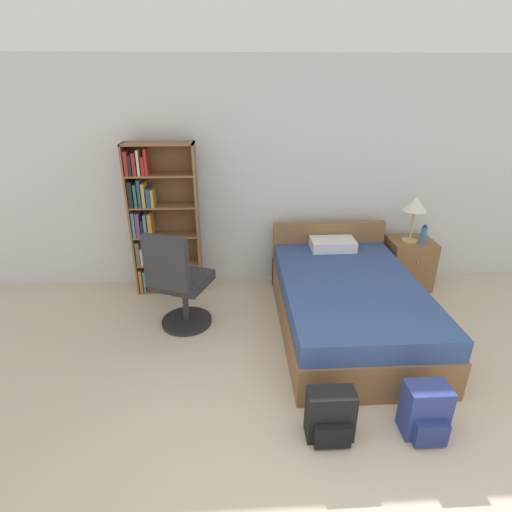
{
  "coord_description": "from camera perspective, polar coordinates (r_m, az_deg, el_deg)",
  "views": [
    {
      "loc": [
        -0.66,
        -1.37,
        2.35
      ],
      "look_at": [
        -0.47,
        1.98,
        0.86
      ],
      "focal_mm": 28.0,
      "sensor_mm": 36.0,
      "label": 1
    }
  ],
  "objects": [
    {
      "name": "water_bottle",
      "position": [
        4.98,
        22.81,
        2.78
      ],
      "size": [
        0.07,
        0.07,
        0.23
      ],
      "color": "teal",
      "rests_on": "nightstand"
    },
    {
      "name": "wall_back",
      "position": [
        4.76,
        4.96,
        11.16
      ],
      "size": [
        9.0,
        0.06,
        2.6
      ],
      "color": "silver",
      "rests_on": "ground_plane"
    },
    {
      "name": "backpack_black",
      "position": [
        3.05,
        10.58,
        -21.6
      ],
      "size": [
        0.33,
        0.22,
        0.4
      ],
      "color": "black",
      "rests_on": "ground_plane"
    },
    {
      "name": "bookshelf",
      "position": [
        4.68,
        -14.02,
        4.84
      ],
      "size": [
        0.76,
        0.26,
        1.74
      ],
      "color": "brown",
      "rests_on": "ground_plane"
    },
    {
      "name": "office_chair",
      "position": [
        4.0,
        -10.97,
        -4.0
      ],
      "size": [
        0.64,
        0.69,
        1.07
      ],
      "color": "#232326",
      "rests_on": "ground_plane"
    },
    {
      "name": "nightstand",
      "position": [
        5.19,
        20.92,
        -0.98
      ],
      "size": [
        0.51,
        0.46,
        0.6
      ],
      "color": "brown",
      "rests_on": "ground_plane"
    },
    {
      "name": "table_lamp",
      "position": [
        4.9,
        21.8,
        6.65
      ],
      "size": [
        0.27,
        0.27,
        0.54
      ],
      "color": "tan",
      "rests_on": "nightstand"
    },
    {
      "name": "bed",
      "position": [
        4.16,
        12.83,
        -6.39
      ],
      "size": [
        1.33,
        2.09,
        0.81
      ],
      "color": "brown",
      "rests_on": "ground_plane"
    },
    {
      "name": "backpack_blue",
      "position": [
        3.26,
        23.04,
        -19.81
      ],
      "size": [
        0.3,
        0.26,
        0.41
      ],
      "color": "navy",
      "rests_on": "ground_plane"
    }
  ]
}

